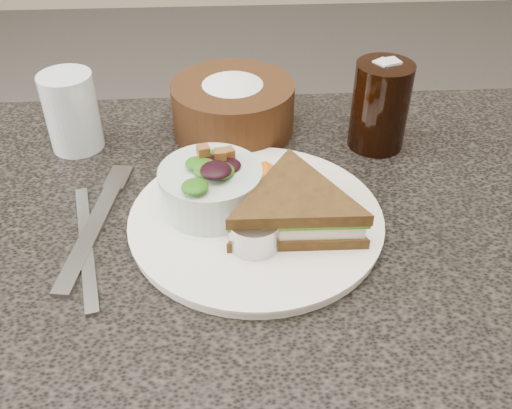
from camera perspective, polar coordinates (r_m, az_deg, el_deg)
The scene contains 10 objects.
dinner_plate at distance 0.68m, azimuth 0.00°, elevation -1.56°, with size 0.30×0.30×0.01m, color white.
sandwich at distance 0.65m, azimuth 3.94°, elevation -0.47°, with size 0.18×0.18×0.05m, color #473213, non-canonical shape.
salad_bowl at distance 0.67m, azimuth -4.57°, elevation 2.31°, with size 0.12×0.12×0.07m, color silver, non-canonical shape.
dressing_ramekin at distance 0.63m, azimuth -0.15°, elevation -2.81°, with size 0.06×0.06×0.04m, color #ACACAF.
orange_wedge at distance 0.73m, azimuth 0.88°, elevation 3.38°, with size 0.07×0.07×0.03m, color orange.
fork at distance 0.70m, azimuth -16.03°, elevation -2.43°, with size 0.02×0.21×0.01m, color #98999A.
knife at distance 0.68m, azimuth -16.61°, elevation -3.84°, with size 0.01×0.22×0.00m, color #A3A4A5.
bread_basket at distance 0.84m, azimuth -2.32°, elevation 10.48°, with size 0.18×0.18×0.10m, color #472A14, non-canonical shape.
cola_glass at distance 0.82m, azimuth 12.35°, elevation 9.97°, with size 0.08×0.08×0.14m, color black, non-canonical shape.
water_glass at distance 0.84m, azimuth -17.95°, elevation 8.80°, with size 0.07×0.07×0.11m, color silver.
Camera 1 is at (-0.01, -0.51, 1.19)m, focal length 40.00 mm.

